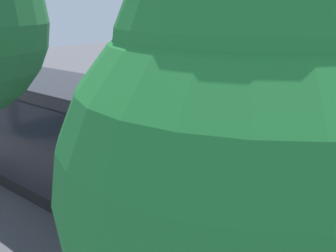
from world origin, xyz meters
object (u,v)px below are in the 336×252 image
at_px(spectator_right, 127,131).
at_px(spectator_far_left, 200,158).
at_px(spectator_left, 177,148).
at_px(parked_motorcycle_silver, 87,143).
at_px(tree_left, 250,155).
at_px(stunt_motorcycle, 166,108).
at_px(tour_bus, 89,145).
at_px(spectator_centre, 146,140).

bearing_deg(spectator_right, spectator_far_left, 175.69).
height_order(spectator_far_left, spectator_right, spectator_right).
bearing_deg(spectator_right, spectator_left, 177.24).
bearing_deg(spectator_far_left, spectator_left, -8.10).
height_order(parked_motorcycle_silver, tree_left, tree_left).
height_order(spectator_left, stunt_motorcycle, stunt_motorcycle).
bearing_deg(spectator_left, tour_bus, 74.86).
bearing_deg(tour_bus, spectator_centre, -80.91).
bearing_deg(parked_motorcycle_silver, tree_left, 150.09).
distance_m(spectator_left, parked_motorcycle_silver, 3.83).
height_order(spectator_centre, spectator_right, spectator_centre).
xyz_separation_m(tour_bus, stunt_motorcycle, (2.92, -6.24, -0.59)).
bearing_deg(stunt_motorcycle, tree_left, 135.12).
bearing_deg(tour_bus, parked_motorcycle_silver, -34.93).
relative_size(tour_bus, spectator_centre, 6.33).
height_order(spectator_left, spectator_centre, spectator_centre).
relative_size(spectator_far_left, parked_motorcycle_silver, 0.80).
xyz_separation_m(spectator_right, tree_left, (-8.75, 6.55, 3.13)).
relative_size(spectator_centre, stunt_motorcycle, 0.94).
bearing_deg(tree_left, spectator_far_left, -49.80).
bearing_deg(spectator_centre, stunt_motorcycle, -55.83).
distance_m(stunt_motorcycle, tree_left, 14.41).
height_order(parked_motorcycle_silver, stunt_motorcycle, stunt_motorcycle).
height_order(tour_bus, spectator_left, tour_bus).
relative_size(spectator_far_left, spectator_right, 0.95).
bearing_deg(spectator_left, spectator_centre, 10.06).
xyz_separation_m(spectator_right, stunt_motorcycle, (1.22, -3.38, 0.02)).
bearing_deg(tree_left, spectator_left, -45.55).
xyz_separation_m(spectator_far_left, tree_left, (-5.32, 6.29, 3.19)).
relative_size(parked_motorcycle_silver, tree_left, 0.35).
bearing_deg(spectator_far_left, parked_motorcycle_silver, 6.21).
height_order(stunt_motorcycle, tree_left, tree_left).
xyz_separation_m(spectator_far_left, spectator_left, (0.99, -0.14, 0.05)).
height_order(spectator_far_left, spectator_left, spectator_left).
bearing_deg(tour_bus, spectator_left, -105.14).
xyz_separation_m(parked_motorcycle_silver, stunt_motorcycle, (-0.07, -4.15, 0.58)).
relative_size(spectator_right, tree_left, 0.30).
height_order(spectator_centre, stunt_motorcycle, stunt_motorcycle).
relative_size(spectator_right, parked_motorcycle_silver, 0.85).
relative_size(spectator_far_left, tree_left, 0.28).
xyz_separation_m(spectator_far_left, parked_motorcycle_silver, (4.72, 0.51, -0.50)).
xyz_separation_m(spectator_left, spectator_right, (2.44, -0.12, 0.00)).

